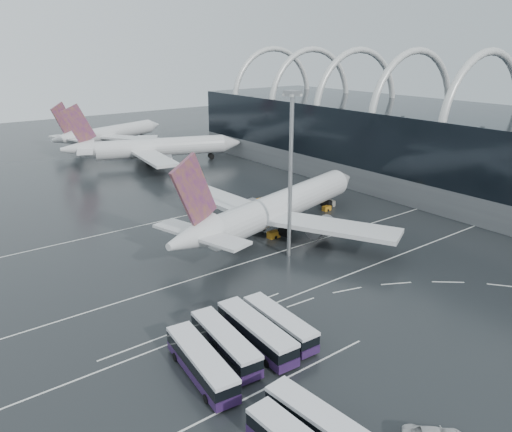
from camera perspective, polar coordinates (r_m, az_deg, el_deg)
ground at (r=82.14m, az=7.98°, el=-6.77°), size 420.00×420.00×0.00m
terminal at (r=137.42m, az=20.73°, el=7.52°), size 42.00×160.00×34.90m
lane_marking_near at (r=80.91m, az=8.99°, el=-7.24°), size 120.00×0.25×0.01m
lane_marking_mid at (r=90.12m, az=2.58°, el=-4.17°), size 120.00×0.25×0.01m
lane_marking_far at (r=111.58m, az=-6.66°, el=0.37°), size 120.00×0.25×0.01m
bus_bay_line_south at (r=58.09m, az=2.04°, el=-18.68°), size 28.00×0.25×0.01m
bus_bay_line_north at (r=68.99m, az=-6.60°, el=-12.08°), size 28.00×0.25×0.01m
airliner_main at (r=97.64m, az=2.24°, el=0.81°), size 57.82×50.00×19.83m
airliner_gate_b at (r=159.73m, az=-11.80°, el=7.60°), size 53.91×47.90×19.23m
airliner_gate_c at (r=192.44m, az=-16.46°, el=9.00°), size 48.06×43.77×17.55m
bus_row_near_a at (r=58.46m, az=-6.28°, el=-16.33°), size 4.54×13.59×3.28m
bus_row_near_b at (r=61.61m, az=-3.56°, el=-14.24°), size 4.24×13.20×3.19m
bus_row_near_c at (r=63.24m, az=0.02°, el=-13.14°), size 3.90×13.81×3.36m
bus_row_near_d at (r=65.37m, az=2.68°, el=-12.14°), size 3.48×12.70×3.09m
bus_row_far_b at (r=51.11m, az=7.47°, el=-22.62°), size 3.91×12.76×3.09m
floodlight_mast at (r=83.44m, az=4.01°, el=6.86°), size 2.19×2.19×28.55m
gse_cart_belly_a at (r=113.31m, az=8.07°, el=0.88°), size 1.92×1.13×1.05m
gse_cart_belly_b at (r=120.05m, az=4.52°, el=2.07°), size 2.00×1.18×1.09m
gse_cart_belly_c at (r=96.56m, az=2.03°, el=-2.12°), size 2.38×1.41×1.30m
gse_cart_belly_d at (r=115.94m, az=8.38°, el=1.37°), size 2.51×1.48×1.37m
gse_cart_belly_e at (r=116.55m, az=0.57°, el=1.68°), size 2.52×1.49×1.38m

